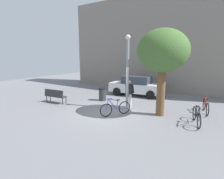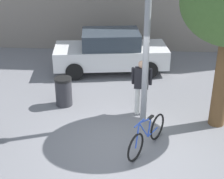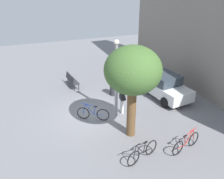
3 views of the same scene
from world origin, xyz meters
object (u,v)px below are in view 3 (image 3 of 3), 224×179
Objects in this scene: park_bench at (72,80)px; person_by_lamppost at (122,98)px; parked_car_white at (162,85)px; bicycle_blue at (93,113)px; bicycle_black at (142,152)px; bicycle_red at (186,143)px; plaza_tree at (133,72)px; trash_bin at (114,88)px; lamppost at (116,76)px.

person_by_lamppost is at bearing 22.45° from park_bench.
parked_car_white is (-1.11, 3.30, -0.19)m from person_by_lamppost.
bicycle_black is (3.85, 1.04, 0.00)m from bicycle_blue.
bicycle_red is at bearing 20.67° from park_bench.
person_by_lamppost is 4.10m from bicycle_black.
plaza_tree reaches higher than bicycle_black.
plaza_tree is 1.03× the size of parked_car_white.
bicycle_red is 2.14m from bicycle_black.
park_bench reaches higher than trash_bin.
bicycle_black reaches higher than trash_bin.
park_bench is 1.03× the size of bicycle_blue.
plaza_tree is at bearing -10.48° from trash_bin.
parked_car_white is at bearing 107.86° from lamppost.
person_by_lamppost reaches higher than bicycle_blue.
bicycle_black is at bearing -9.64° from plaza_tree.
person_by_lamppost is at bearing 169.36° from bicycle_black.
person_by_lamppost is (-0.08, 0.40, -1.41)m from lamppost.
person_by_lamppost is at bearing -161.37° from bicycle_red.
lamppost reaches higher than parked_car_white.
lamppost is at bearing -78.95° from person_by_lamppost.
person_by_lamppost is 1.05× the size of bicycle_blue.
bicycle_red is (4.11, 1.39, -0.58)m from person_by_lamppost.
person_by_lamppost is 0.37× the size of plaza_tree.
person_by_lamppost reaches higher than park_bench.
bicycle_black is at bearing 15.04° from bicycle_blue.
lamppost is 2.51× the size of bicycle_black.
parked_car_white reaches higher than bicycle_blue.
bicycle_red is 6.54m from trash_bin.
lamppost is 2.59× the size of person_by_lamppost.
bicycle_black is 6.53m from parked_car_white.
lamppost is 5.25m from park_bench.
bicycle_black is (8.60, 1.15, -0.16)m from park_bench.
plaza_tree is 2.85× the size of bicycle_blue.
bicycle_red is (4.04, 1.78, -2.00)m from lamppost.
plaza_tree is at bearing -49.07° from parked_car_white.
trash_bin is at bearing 170.47° from person_by_lamppost.
bicycle_blue is at bearing -41.17° from trash_bin.
lamppost is 0.99× the size of parked_car_white.
plaza_tree reaches higher than lamppost.
plaza_tree reaches higher than trash_bin.
person_by_lamppost reaches higher than bicycle_red.
person_by_lamppost is 0.95× the size of bicycle_red.
bicycle_red is 1.02× the size of bicycle_black.
person_by_lamppost is at bearing 168.48° from plaza_tree.
lamppost is at bearing -18.03° from trash_bin.
plaza_tree is 5.57m from parked_car_white.
bicycle_blue is (-1.99, -1.35, -2.97)m from plaza_tree.
bicycle_blue is at bearing -85.56° from person_by_lamppost.
park_bench is 0.94× the size of bicycle_red.
trash_bin is at bearing 169.52° from plaza_tree.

